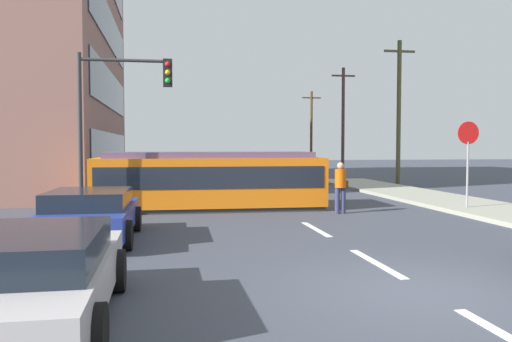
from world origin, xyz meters
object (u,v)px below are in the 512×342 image
(city_bus, at_px, (222,169))
(utility_pole_mid, at_px, (399,110))
(pedestrian_crossing, at_px, (341,185))
(parked_sedan_furthest, at_px, (142,175))
(stop_sign, at_px, (468,146))
(utility_pole_distant, at_px, (311,129))
(parked_sedan_near, at_px, (31,276))
(streetcar_tram, at_px, (210,180))
(parked_sedan_far, at_px, (143,184))
(utility_pole_far, at_px, (343,119))
(parked_sedan_mid, at_px, (90,214))
(traffic_light_mast, at_px, (118,103))

(city_bus, relative_size, utility_pole_mid, 0.70)
(pedestrian_crossing, xyz_separation_m, parked_sedan_furthest, (-6.89, 12.44, -0.32))
(stop_sign, xyz_separation_m, utility_pole_distant, (3.47, 31.40, 1.65))
(city_bus, relative_size, parked_sedan_near, 1.27)
(streetcar_tram, bearing_deg, parked_sedan_near, -105.14)
(parked_sedan_far, relative_size, utility_pole_far, 0.51)
(streetcar_tram, relative_size, utility_pole_far, 0.97)
(pedestrian_crossing, height_order, parked_sedan_mid, pedestrian_crossing)
(parked_sedan_near, height_order, traffic_light_mast, traffic_light_mast)
(utility_pole_distant, bearing_deg, city_bus, -116.48)
(city_bus, xyz_separation_m, traffic_light_mast, (-4.13, -9.49, 2.46))
(pedestrian_crossing, bearing_deg, stop_sign, -1.97)
(utility_pole_mid, height_order, utility_pole_far, utility_pole_mid)
(parked_sedan_far, xyz_separation_m, stop_sign, (10.94, -6.03, 1.57))
(streetcar_tram, xyz_separation_m, stop_sign, (8.50, -2.07, 1.16))
(streetcar_tram, height_order, utility_pole_distant, utility_pole_distant)
(utility_pole_mid, relative_size, utility_pole_far, 1.01)
(parked_sedan_far, xyz_separation_m, parked_sedan_furthest, (-0.35, 6.55, 0.00))
(stop_sign, bearing_deg, parked_sedan_far, 151.12)
(city_bus, xyz_separation_m, utility_pole_mid, (10.19, 1.68, 3.19))
(utility_pole_mid, bearing_deg, pedestrian_crossing, -122.81)
(stop_sign, bearing_deg, utility_pole_distant, 83.69)
(parked_sedan_near, distance_m, utility_pole_distant, 43.50)
(parked_sedan_furthest, xyz_separation_m, utility_pole_far, (14.38, 8.76, 3.58))
(parked_sedan_furthest, bearing_deg, city_bus, -34.76)
(parked_sedan_near, distance_m, utility_pole_mid, 25.57)
(streetcar_tram, distance_m, city_bus, 7.83)
(parked_sedan_furthest, bearing_deg, parked_sedan_far, -86.90)
(parked_sedan_near, relative_size, traffic_light_mast, 0.90)
(parked_sedan_far, bearing_deg, parked_sedan_near, -92.38)
(streetcar_tram, height_order, utility_pole_mid, utility_pole_mid)
(stop_sign, bearing_deg, streetcar_tram, 166.30)
(parked_sedan_near, xyz_separation_m, parked_sedan_furthest, (0.28, 21.87, 0.00))
(parked_sedan_mid, xyz_separation_m, stop_sign, (11.71, 3.52, 1.57))
(utility_pole_distant, bearing_deg, stop_sign, -96.31)
(parked_sedan_mid, distance_m, traffic_light_mast, 4.80)
(pedestrian_crossing, height_order, traffic_light_mast, traffic_light_mast)
(city_bus, distance_m, utility_pole_distant, 24.29)
(pedestrian_crossing, distance_m, stop_sign, 4.58)
(parked_sedan_far, bearing_deg, utility_pole_distant, 60.39)
(pedestrian_crossing, distance_m, traffic_light_mast, 7.47)
(parked_sedan_furthest, bearing_deg, stop_sign, -48.10)
(parked_sedan_furthest, bearing_deg, parked_sedan_near, -90.74)
(pedestrian_crossing, height_order, parked_sedan_near, pedestrian_crossing)
(parked_sedan_near, distance_m, parked_sedan_furthest, 21.88)
(city_bus, height_order, parked_sedan_furthest, city_bus)
(utility_pole_far, bearing_deg, city_bus, -131.94)
(parked_sedan_far, height_order, stop_sign, stop_sign)
(parked_sedan_furthest, xyz_separation_m, stop_sign, (11.29, -12.59, 1.57))
(streetcar_tram, bearing_deg, utility_pole_distant, 67.79)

